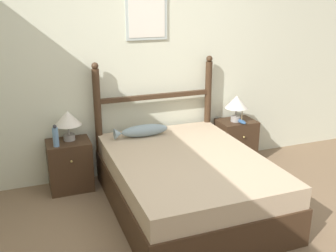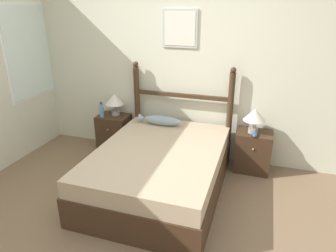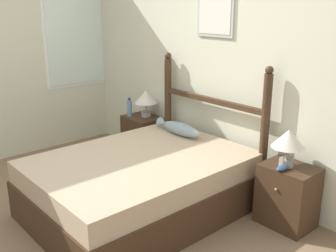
% 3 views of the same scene
% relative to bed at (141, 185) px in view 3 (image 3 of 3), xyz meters
% --- Properties ---
extents(ground_plane, '(16.00, 16.00, 0.00)m').
position_rel_bed_xyz_m(ground_plane, '(-0.08, -0.68, -0.27)').
color(ground_plane, '#7A6047').
extents(wall_back, '(6.40, 0.08, 2.55)m').
position_rel_bed_xyz_m(wall_back, '(-0.08, 1.05, 1.01)').
color(wall_back, beige).
rests_on(wall_back, ground_plane).
extents(bed, '(1.41, 1.92, 0.54)m').
position_rel_bed_xyz_m(bed, '(0.00, 0.00, 0.00)').
color(bed, '#3D2819').
rests_on(bed, ground_plane).
extents(headboard, '(1.41, 0.08, 1.34)m').
position_rel_bed_xyz_m(headboard, '(0.00, 0.92, 0.45)').
color(headboard, '#3D2819').
rests_on(headboard, ground_plane).
extents(nightstand_left, '(0.45, 0.37, 0.55)m').
position_rel_bed_xyz_m(nightstand_left, '(-1.02, 0.81, 0.00)').
color(nightstand_left, '#3D2819').
rests_on(nightstand_left, ground_plane).
extents(nightstand_right, '(0.45, 0.37, 0.55)m').
position_rel_bed_xyz_m(nightstand_right, '(1.02, 0.81, 0.00)').
color(nightstand_right, '#3D2819').
rests_on(nightstand_right, ground_plane).
extents(table_lamp_left, '(0.28, 0.28, 0.32)m').
position_rel_bed_xyz_m(table_lamp_left, '(-0.99, 0.85, 0.51)').
color(table_lamp_left, gray).
rests_on(table_lamp_left, nightstand_left).
extents(table_lamp_right, '(0.28, 0.28, 0.32)m').
position_rel_bed_xyz_m(table_lamp_right, '(0.99, 0.80, 0.51)').
color(table_lamp_right, gray).
rests_on(table_lamp_right, nightstand_right).
extents(bottle, '(0.06, 0.06, 0.23)m').
position_rel_bed_xyz_m(bottle, '(-1.14, 0.72, 0.38)').
color(bottle, '#668CB2').
rests_on(bottle, nightstand_left).
extents(model_boat, '(0.06, 0.17, 0.16)m').
position_rel_bed_xyz_m(model_boat, '(1.02, 0.70, 0.30)').
color(model_boat, '#335684').
rests_on(model_boat, nightstand_right).
extents(fish_pillow, '(0.60, 0.15, 0.13)m').
position_rel_bed_xyz_m(fish_pillow, '(-0.23, 0.70, 0.34)').
color(fish_pillow, '#8499A3').
rests_on(fish_pillow, bed).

